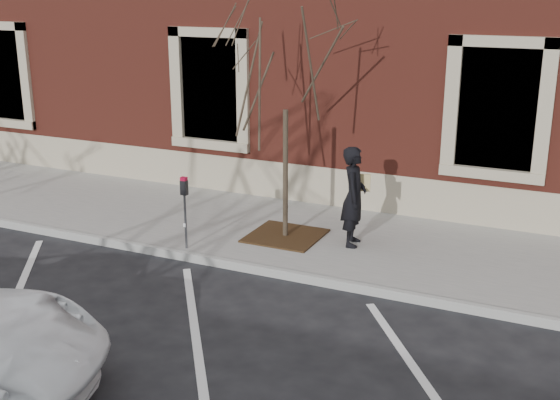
% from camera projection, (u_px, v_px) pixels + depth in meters
% --- Properties ---
extents(ground, '(120.00, 120.00, 0.00)m').
position_uv_depth(ground, '(265.00, 273.00, 11.57)').
color(ground, '#28282B').
rests_on(ground, ground).
extents(sidewalk_near, '(40.00, 3.50, 0.15)m').
position_uv_depth(sidewalk_near, '(306.00, 236.00, 13.06)').
color(sidewalk_near, '#A29E98').
rests_on(sidewalk_near, ground).
extents(curb_near, '(40.00, 0.12, 0.15)m').
position_uv_depth(curb_near, '(263.00, 270.00, 11.50)').
color(curb_near, '#9E9E99').
rests_on(curb_near, ground).
extents(parking_stripes, '(28.00, 4.40, 0.01)m').
position_uv_depth(parking_stripes, '(195.00, 330.00, 9.66)').
color(parking_stripes, silver).
rests_on(parking_stripes, ground).
extents(building_civic, '(40.00, 8.62, 8.00)m').
position_uv_depth(building_civic, '(403.00, 9.00, 17.10)').
color(building_civic, maroon).
rests_on(building_civic, ground).
extents(man, '(0.55, 0.72, 1.77)m').
position_uv_depth(man, '(354.00, 197.00, 12.18)').
color(man, black).
rests_on(man, sidewalk_near).
extents(parking_meter, '(0.12, 0.09, 1.29)m').
position_uv_depth(parking_meter, '(185.00, 199.00, 11.99)').
color(parking_meter, '#595B60').
rests_on(parking_meter, sidewalk_near).
extents(tree_grate, '(1.28, 1.28, 0.03)m').
position_uv_depth(tree_grate, '(285.00, 236.00, 12.81)').
color(tree_grate, '#3D2613').
rests_on(tree_grate, sidewalk_near).
extents(sapling, '(2.55, 2.55, 4.25)m').
position_uv_depth(sapling, '(286.00, 73.00, 11.94)').
color(sapling, '#3D3425').
rests_on(sapling, sidewalk_near).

